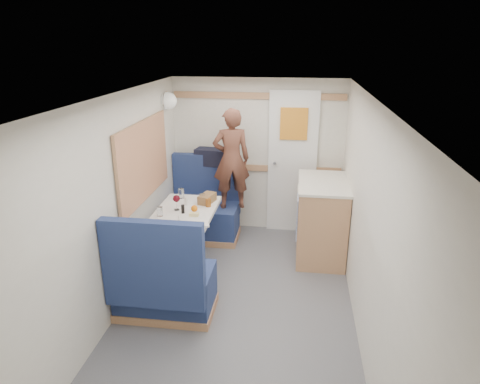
# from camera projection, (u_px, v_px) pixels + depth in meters

# --- Properties ---
(floor) EXTENTS (4.50, 4.50, 0.00)m
(floor) POSITION_uv_depth(u_px,v_px,m) (231.00, 330.00, 3.80)
(floor) COLOR #515156
(floor) RESTS_ON ground
(ceiling) EXTENTS (4.50, 4.50, 0.00)m
(ceiling) POSITION_uv_depth(u_px,v_px,m) (230.00, 103.00, 3.13)
(ceiling) COLOR silver
(ceiling) RESTS_ON wall_back
(wall_back) EXTENTS (2.20, 0.02, 2.00)m
(wall_back) POSITION_uv_depth(u_px,v_px,m) (258.00, 156.00, 5.56)
(wall_back) COLOR silver
(wall_back) RESTS_ON floor
(wall_left) EXTENTS (0.02, 4.50, 2.00)m
(wall_left) POSITION_uv_depth(u_px,v_px,m) (102.00, 220.00, 3.61)
(wall_left) COLOR silver
(wall_left) RESTS_ON floor
(wall_right) EXTENTS (0.02, 4.50, 2.00)m
(wall_right) POSITION_uv_depth(u_px,v_px,m) (370.00, 235.00, 3.32)
(wall_right) COLOR silver
(wall_right) RESTS_ON floor
(oak_trim_low) EXTENTS (2.15, 0.02, 0.08)m
(oak_trim_low) POSITION_uv_depth(u_px,v_px,m) (257.00, 168.00, 5.60)
(oak_trim_low) COLOR #A96D4C
(oak_trim_low) RESTS_ON wall_back
(oak_trim_high) EXTENTS (2.15, 0.02, 0.08)m
(oak_trim_high) POSITION_uv_depth(u_px,v_px,m) (258.00, 96.00, 5.28)
(oak_trim_high) COLOR #A96D4C
(oak_trim_high) RESTS_ON wall_back
(side_window) EXTENTS (0.04, 1.30, 0.72)m
(side_window) POSITION_uv_depth(u_px,v_px,m) (143.00, 160.00, 4.45)
(side_window) COLOR #ABB599
(side_window) RESTS_ON wall_left
(rear_door) EXTENTS (0.62, 0.12, 1.86)m
(rear_door) POSITION_uv_depth(u_px,v_px,m) (292.00, 160.00, 5.48)
(rear_door) COLOR white
(rear_door) RESTS_ON wall_back
(dinette_table) EXTENTS (0.62, 0.92, 0.72)m
(dinette_table) POSITION_uv_depth(u_px,v_px,m) (186.00, 223.00, 4.63)
(dinette_table) COLOR white
(dinette_table) RESTS_ON floor
(bench_far) EXTENTS (0.90, 0.59, 1.05)m
(bench_far) POSITION_uv_depth(u_px,v_px,m) (204.00, 215.00, 5.52)
(bench_far) COLOR navy
(bench_far) RESTS_ON floor
(bench_near) EXTENTS (0.90, 0.59, 1.05)m
(bench_near) POSITION_uv_depth(u_px,v_px,m) (163.00, 287.00, 3.91)
(bench_near) COLOR navy
(bench_near) RESTS_ON floor
(ledge) EXTENTS (0.90, 0.14, 0.04)m
(ledge) POSITION_uv_depth(u_px,v_px,m) (207.00, 166.00, 5.57)
(ledge) COLOR #A96D4C
(ledge) RESTS_ON bench_far
(dome_light) EXTENTS (0.20, 0.20, 0.20)m
(dome_light) POSITION_uv_depth(u_px,v_px,m) (168.00, 101.00, 5.07)
(dome_light) COLOR white
(dome_light) RESTS_ON wall_left
(galley_counter) EXTENTS (0.57, 0.92, 0.92)m
(galley_counter) POSITION_uv_depth(u_px,v_px,m) (321.00, 219.00, 4.98)
(galley_counter) COLOR #A96D4C
(galley_counter) RESTS_ON floor
(person) EXTENTS (0.51, 0.41, 1.24)m
(person) POSITION_uv_depth(u_px,v_px,m) (231.00, 159.00, 5.18)
(person) COLOR brown
(person) RESTS_ON bench_far
(duffel_bag) EXTENTS (0.47, 0.28, 0.21)m
(duffel_bag) POSITION_uv_depth(u_px,v_px,m) (213.00, 157.00, 5.51)
(duffel_bag) COLOR black
(duffel_bag) RESTS_ON ledge
(tray) EXTENTS (0.38, 0.43, 0.02)m
(tray) POSITION_uv_depth(u_px,v_px,m) (193.00, 221.00, 4.27)
(tray) COLOR silver
(tray) RESTS_ON dinette_table
(orange_fruit) EXTENTS (0.07, 0.07, 0.07)m
(orange_fruit) POSITION_uv_depth(u_px,v_px,m) (194.00, 208.00, 4.46)
(orange_fruit) COLOR #E7610A
(orange_fruit) RESTS_ON tray
(cheese_block) EXTENTS (0.10, 0.06, 0.03)m
(cheese_block) POSITION_uv_depth(u_px,v_px,m) (194.00, 214.00, 4.36)
(cheese_block) COLOR #DACD7E
(cheese_block) RESTS_ON tray
(wine_glass) EXTENTS (0.08, 0.08, 0.17)m
(wine_glass) POSITION_uv_depth(u_px,v_px,m) (176.00, 199.00, 4.52)
(wine_glass) COLOR white
(wine_glass) RESTS_ON dinette_table
(tumbler_left) EXTENTS (0.06, 0.06, 0.10)m
(tumbler_left) POSITION_uv_depth(u_px,v_px,m) (160.00, 212.00, 4.39)
(tumbler_left) COLOR white
(tumbler_left) RESTS_ON dinette_table
(tumbler_mid) EXTENTS (0.07, 0.07, 0.11)m
(tumbler_mid) POSITION_uv_depth(u_px,v_px,m) (181.00, 194.00, 4.89)
(tumbler_mid) COLOR silver
(tumbler_mid) RESTS_ON dinette_table
(tumbler_right) EXTENTS (0.07, 0.07, 0.11)m
(tumbler_right) POSITION_uv_depth(u_px,v_px,m) (202.00, 199.00, 4.74)
(tumbler_right) COLOR white
(tumbler_right) RESTS_ON dinette_table
(beer_glass) EXTENTS (0.06, 0.06, 0.09)m
(beer_glass) POSITION_uv_depth(u_px,v_px,m) (208.00, 203.00, 4.64)
(beer_glass) COLOR brown
(beer_glass) RESTS_ON dinette_table
(pepper_grinder) EXTENTS (0.04, 0.04, 0.09)m
(pepper_grinder) POSITION_uv_depth(u_px,v_px,m) (183.00, 209.00, 4.46)
(pepper_grinder) COLOR black
(pepper_grinder) RESTS_ON dinette_table
(salt_grinder) EXTENTS (0.04, 0.04, 0.09)m
(salt_grinder) POSITION_uv_depth(u_px,v_px,m) (186.00, 201.00, 4.69)
(salt_grinder) COLOR silver
(salt_grinder) RESTS_ON dinette_table
(bread_loaf) EXTENTS (0.18, 0.26, 0.10)m
(bread_loaf) POSITION_uv_depth(u_px,v_px,m) (207.00, 198.00, 4.76)
(bread_loaf) COLOR brown
(bread_loaf) RESTS_ON dinette_table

